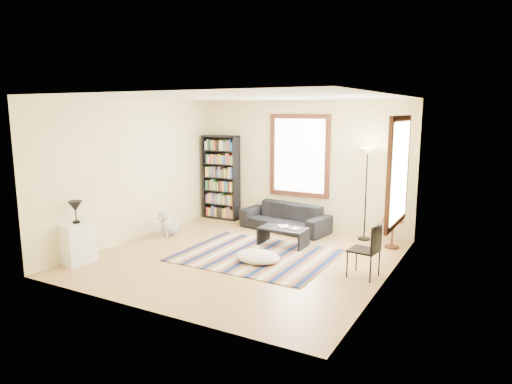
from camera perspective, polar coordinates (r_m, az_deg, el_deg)
The scene contains 21 objects.
floor at distance 8.22m, azimuth -1.70°, elevation -8.46°, with size 5.00×5.00×0.10m, color tan.
ceiling at distance 7.80m, azimuth -1.81°, elevation 12.18°, with size 5.00×5.00×0.10m, color white.
wall_back at distance 10.14m, azimuth 5.60°, elevation 3.46°, with size 5.00×0.10×2.80m, color #CFBD8C.
wall_front at distance 5.87m, azimuth -14.53°, elevation -1.71°, with size 5.00×0.10×2.80m, color #CFBD8C.
wall_left at distance 9.43m, azimuth -15.24°, elevation 2.64°, with size 0.10×5.00×2.80m, color #CFBD8C.
wall_right at distance 6.96m, azimuth 16.65°, elevation 0.01°, with size 0.10×5.00×2.80m, color #CFBD8C.
window_back at distance 10.05m, azimuth 5.44°, elevation 4.55°, with size 1.20×0.06×1.60m, color white.
window_right at distance 7.72m, azimuth 17.42°, elevation 2.44°, with size 0.06×1.20×1.60m, color white.
rug at distance 8.28m, azimuth -0.00°, elevation -7.89°, with size 2.65×2.12×0.02m, color #0D1E44.
sofa at distance 9.94m, azimuth 3.61°, elevation -3.17°, with size 1.96×0.77×0.57m, color black.
bookshelf at distance 10.91m, azimuth -4.38°, elevation 1.83°, with size 0.90×0.30×2.00m, color black.
coffee_table at distance 8.81m, azimuth 3.42°, elevation -5.63°, with size 0.90×0.50×0.36m, color black.
book_a at distance 8.80m, azimuth 2.85°, elevation -4.34°, with size 0.26×0.19×0.02m, color beige.
book_b at distance 8.74m, azimuth 4.47°, elevation -4.49°, with size 0.16×0.22×0.02m, color beige.
floor_cushion at distance 7.90m, azimuth 0.19°, elevation -8.09°, with size 0.81×0.61×0.20m, color beige.
floor_lamp at distance 9.32m, azimuth 13.56°, elevation -0.29°, with size 0.30×0.30×1.86m, color black, non-canonical shape.
side_table at distance 9.05m, azimuth 16.66°, elevation -5.03°, with size 0.40×0.40×0.54m, color #442611.
folding_chair at distance 7.34m, azimuth 13.31°, elevation -7.11°, with size 0.42×0.40×0.86m, color black.
white_cabinet at distance 8.38m, azimuth -21.38°, elevation -5.96°, with size 0.38×0.50×0.70m, color white.
table_lamp at distance 8.25m, azimuth -21.62°, elevation -2.35°, with size 0.24×0.24×0.38m, color black, non-canonical shape.
dog at distance 9.69m, azimuth -10.71°, elevation -3.81°, with size 0.38×0.53×0.53m, color silver, non-canonical shape.
Camera 1 is at (3.97, -6.71, 2.57)m, focal length 32.00 mm.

